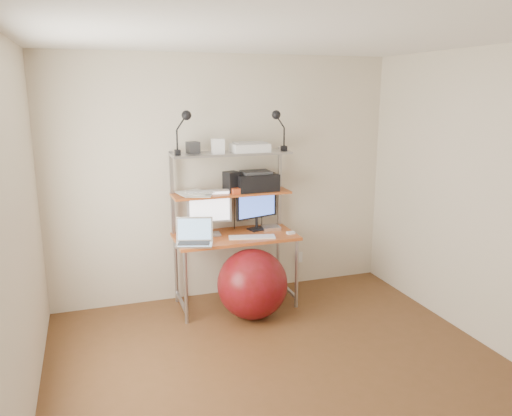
{
  "coord_description": "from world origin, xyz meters",
  "views": [
    {
      "loc": [
        -1.33,
        -3.14,
        2.14
      ],
      "look_at": [
        0.12,
        1.15,
        1.07
      ],
      "focal_mm": 35.0,
      "sensor_mm": 36.0,
      "label": 1
    }
  ],
  "objects": [
    {
      "name": "scanner",
      "position": [
        0.19,
        1.54,
        1.6
      ],
      "size": [
        0.37,
        0.25,
        0.1
      ],
      "rotation": [
        0.0,
        0.0,
        0.03
      ],
      "color": "white",
      "rests_on": "top_shelf"
    },
    {
      "name": "computer_desk",
      "position": [
        0.0,
        1.5,
        0.96
      ],
      "size": [
        1.2,
        0.6,
        1.57
      ],
      "color": "#BD6124",
      "rests_on": "ground"
    },
    {
      "name": "mac_mini",
      "position": [
        0.41,
        1.53,
        0.76
      ],
      "size": [
        0.2,
        0.2,
        0.03
      ],
      "primitive_type": "cube",
      "rotation": [
        0.0,
        0.0,
        -0.1
      ],
      "color": "silver",
      "rests_on": "desktop"
    },
    {
      "name": "clip_lamp_left",
      "position": [
        -0.46,
        1.5,
        1.85
      ],
      "size": [
        0.16,
        0.09,
        0.41
      ],
      "color": "black",
      "rests_on": "top_shelf"
    },
    {
      "name": "keyboard",
      "position": [
        0.13,
        1.3,
        0.75
      ],
      "size": [
        0.47,
        0.23,
        0.01
      ],
      "primitive_type": "cube",
      "rotation": [
        0.0,
        0.0,
        -0.23
      ],
      "color": "white",
      "rests_on": "desktop"
    },
    {
      "name": "exercise_ball",
      "position": [
        0.07,
        1.11,
        0.34
      ],
      "size": [
        0.68,
        0.68,
        0.68
      ],
      "primitive_type": "sphere",
      "color": "maroon",
      "rests_on": "floor"
    },
    {
      "name": "red_box",
      "position": [
        0.08,
        1.5,
        1.18
      ],
      "size": [
        0.2,
        0.14,
        0.05
      ],
      "primitive_type": "cube",
      "rotation": [
        0.0,
        0.0,
        0.05
      ],
      "color": "#C84620",
      "rests_on": "mid_shelf"
    },
    {
      "name": "laptop",
      "position": [
        -0.44,
        1.3,
        0.79
      ],
      "size": [
        0.41,
        0.36,
        0.3
      ],
      "rotation": [
        0.0,
        0.0,
        -0.29
      ],
      "color": "silver",
      "rests_on": "desktop"
    },
    {
      "name": "paper_stack",
      "position": [
        -0.37,
        1.57,
        1.16
      ],
      "size": [
        0.38,
        0.41,
        0.02
      ],
      "color": "white",
      "rests_on": "mid_shelf"
    },
    {
      "name": "wall_outlet",
      "position": [
        0.85,
        1.79,
        0.3
      ],
      "size": [
        0.08,
        0.01,
        0.12
      ],
      "primitive_type": "cube",
      "color": "white",
      "rests_on": "room"
    },
    {
      "name": "clip_lamp_right",
      "position": [
        0.47,
        1.51,
        1.84
      ],
      "size": [
        0.16,
        0.09,
        0.4
      ],
      "color": "black",
      "rests_on": "top_shelf"
    },
    {
      "name": "box_white",
      "position": [
        -0.14,
        1.53,
        1.62
      ],
      "size": [
        0.13,
        0.11,
        0.14
      ],
      "primitive_type": "cube",
      "rotation": [
        0.0,
        0.0,
        -0.1
      ],
      "color": "white",
      "rests_on": "top_shelf"
    },
    {
      "name": "phone",
      "position": [
        0.06,
        1.33,
        0.74
      ],
      "size": [
        0.06,
        0.12,
        0.01
      ],
      "primitive_type": "cube",
      "rotation": [
        0.0,
        0.0,
        0.02
      ],
      "color": "black",
      "rests_on": "desktop"
    },
    {
      "name": "monitor_silver",
      "position": [
        -0.23,
        1.54,
        1.0
      ],
      "size": [
        0.44,
        0.17,
        0.49
      ],
      "rotation": [
        0.0,
        0.0,
        -0.09
      ],
      "color": "#A8A8AC",
      "rests_on": "desktop"
    },
    {
      "name": "printer",
      "position": [
        0.26,
        1.58,
        1.24
      ],
      "size": [
        0.42,
        0.29,
        0.2
      ],
      "rotation": [
        0.0,
        0.0,
        0.02
      ],
      "color": "black",
      "rests_on": "mid_shelf"
    },
    {
      "name": "monitor_black",
      "position": [
        0.27,
        1.57,
        0.98
      ],
      "size": [
        0.48,
        0.19,
        0.49
      ],
      "rotation": [
        0.0,
        0.0,
        0.28
      ],
      "color": "black",
      "rests_on": "desktop"
    },
    {
      "name": "box_grey",
      "position": [
        -0.36,
        1.62,
        1.61
      ],
      "size": [
        0.13,
        0.13,
        0.11
      ],
      "primitive_type": "cube",
      "rotation": [
        0.0,
        0.0,
        0.2
      ],
      "color": "#313134",
      "rests_on": "top_shelf"
    },
    {
      "name": "mouse",
      "position": [
        0.54,
        1.3,
        0.75
      ],
      "size": [
        0.08,
        0.05,
        0.02
      ],
      "primitive_type": "cube",
      "rotation": [
        0.0,
        0.0,
        0.08
      ],
      "color": "white",
      "rests_on": "desktop"
    },
    {
      "name": "nas_cube",
      "position": [
        0.01,
        1.58,
        1.25
      ],
      "size": [
        0.18,
        0.18,
        0.2
      ],
      "primitive_type": "cube",
      "rotation": [
        0.0,
        0.0,
        0.32
      ],
      "color": "black",
      "rests_on": "mid_shelf"
    },
    {
      "name": "room",
      "position": [
        0.0,
        0.0,
        1.25
      ],
      "size": [
        3.6,
        3.6,
        3.6
      ],
      "color": "brown",
      "rests_on": "ground"
    }
  ]
}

